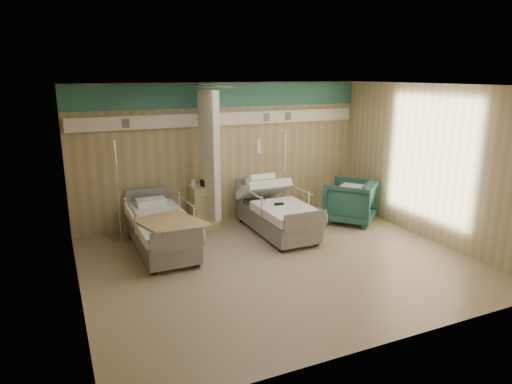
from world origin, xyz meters
TOP-DOWN VIEW (x-y plane):
  - ground at (0.00, 0.00)m, footprint 6.00×5.00m
  - room_walls at (-0.03, 0.25)m, footprint 6.04×5.04m
  - bed_right at (0.60, 1.30)m, footprint 1.00×2.16m
  - bed_left at (-1.60, 1.30)m, footprint 1.00×2.16m
  - bedside_cabinet at (-0.55, 2.20)m, footprint 0.50×0.48m
  - visitor_armchair at (2.29, 1.31)m, footprint 1.32×1.32m
  - waffle_blanket at (2.30, 1.28)m, footprint 0.76×0.75m
  - iv_stand_right at (1.13, 2.01)m, footprint 0.34×0.34m
  - iv_stand_left at (-2.16, 2.15)m, footprint 0.33×0.33m
  - call_remote at (0.53, 1.09)m, footprint 0.18×0.09m
  - tan_blanket at (-1.54, 0.84)m, footprint 1.13×1.28m
  - toiletry_bag at (-0.48, 2.18)m, footprint 0.26×0.20m
  - white_cup at (-0.74, 2.21)m, footprint 0.10×0.10m

SIDE VIEW (x-z plane):
  - ground at x=0.00m, z-range 0.00..0.00m
  - bed_right at x=0.60m, z-range 0.00..0.63m
  - bed_left at x=-1.60m, z-range 0.00..0.63m
  - iv_stand_left at x=-2.16m, z-range -0.55..1.31m
  - iv_stand_right at x=1.13m, z-range -0.55..1.32m
  - bedside_cabinet at x=-0.55m, z-range 0.00..0.85m
  - visitor_armchair at x=2.29m, z-range 0.00..0.87m
  - tan_blanket at x=-1.54m, z-range 0.63..0.67m
  - call_remote at x=0.53m, z-range 0.63..0.67m
  - waffle_blanket at x=2.30m, z-range 0.87..0.93m
  - toiletry_bag at x=-0.48m, z-range 0.85..0.98m
  - white_cup at x=-0.74m, z-range 0.85..0.99m
  - room_walls at x=-0.03m, z-range 0.45..3.27m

